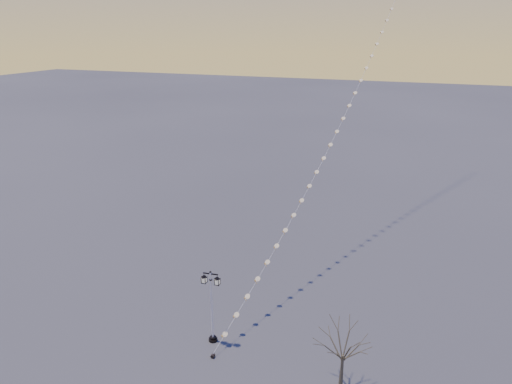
% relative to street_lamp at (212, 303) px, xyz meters
% --- Properties ---
extents(ground, '(300.00, 300.00, 0.00)m').
position_rel_street_lamp_xyz_m(ground, '(1.61, -2.58, -2.61)').
color(ground, '#464646').
rests_on(ground, ground).
extents(street_lamp, '(1.19, 0.52, 4.72)m').
position_rel_street_lamp_xyz_m(street_lamp, '(0.00, 0.00, 0.00)').
color(street_lamp, black).
rests_on(street_lamp, ground).
extents(bare_tree, '(2.13, 2.13, 3.53)m').
position_rel_street_lamp_xyz_m(bare_tree, '(7.79, -0.98, -0.16)').
color(bare_tree, '#49412C').
rests_on(bare_tree, ground).
extents(kite_train, '(8.74, 43.01, 31.46)m').
position_rel_street_lamp_xyz_m(kite_train, '(4.70, 19.86, 13.04)').
color(kite_train, black).
rests_on(kite_train, ground).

